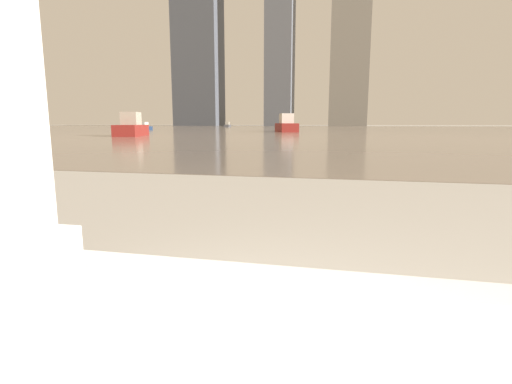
{
  "coord_description": "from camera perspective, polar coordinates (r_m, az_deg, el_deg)",
  "views": [
    {
      "loc": [
        0.47,
        0.09,
        0.96
      ],
      "look_at": [
        -0.05,
        2.33,
        0.56
      ],
      "focal_mm": 28.0,
      "sensor_mm": 36.0,
      "label": 1
    }
  ],
  "objects": [
    {
      "name": "towel_stack",
      "position": [
        1.18,
        -30.74,
        -7.72
      ],
      "size": [
        0.24,
        0.18,
        0.12
      ],
      "color": "white",
      "rests_on": "bathtub"
    },
    {
      "name": "harbor_water",
      "position": [
        61.92,
        12.72,
        8.77
      ],
      "size": [
        180.0,
        110.0,
        0.01
      ],
      "color": "gray",
      "rests_on": "ground_plane"
    },
    {
      "name": "harbor_boat_0",
      "position": [
        30.42,
        -17.37,
        8.78
      ],
      "size": [
        2.74,
        4.76,
        1.69
      ],
      "color": "maroon",
      "rests_on": "harbor_water"
    },
    {
      "name": "harbor_boat_1",
      "position": [
        86.27,
        -4.11,
        9.49
      ],
      "size": [
        1.34,
        3.05,
        1.11
      ],
      "color": "#4C4C51",
      "rests_on": "harbor_water"
    },
    {
      "name": "harbor_boat_2",
      "position": [
        53.17,
        -15.67,
        8.89
      ],
      "size": [
        0.98,
        2.72,
        1.01
      ],
      "color": "navy",
      "rests_on": "harbor_water"
    },
    {
      "name": "harbor_boat_4",
      "position": [
        42.13,
        4.36,
        9.47
      ],
      "size": [
        3.19,
        5.28,
        1.87
      ],
      "color": "maroon",
      "rests_on": "harbor_water"
    },
    {
      "name": "skyline_tower_2",
      "position": [
        119.88,
        13.35,
        20.03
      ],
      "size": [
        10.47,
        6.84,
        45.18
      ],
      "color": "gray",
      "rests_on": "ground_plane"
    }
  ]
}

